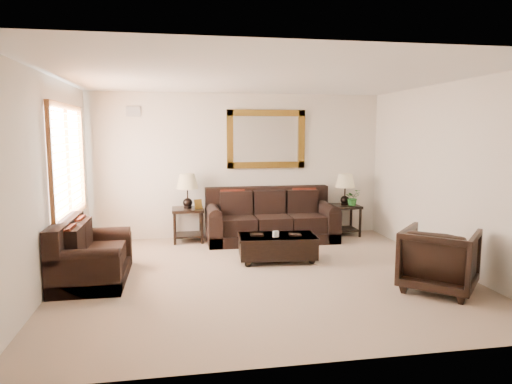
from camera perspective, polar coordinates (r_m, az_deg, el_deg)
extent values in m
cube|color=#8A715F|center=(6.48, 0.87, -10.31)|extent=(5.50, 5.00, 0.01)
cube|color=white|center=(6.21, 0.92, 14.15)|extent=(5.50, 5.00, 0.01)
cube|color=beige|center=(8.66, -2.20, 3.31)|extent=(5.50, 0.01, 2.70)
cube|color=beige|center=(3.79, 7.98, -2.13)|extent=(5.50, 0.01, 2.70)
cube|color=beige|center=(6.30, -24.51, 1.07)|extent=(0.01, 5.00, 2.70)
cube|color=beige|center=(7.23, 22.84, 1.91)|extent=(0.01, 5.00, 2.70)
cube|color=white|center=(7.15, -22.68, 3.46)|extent=(0.01, 1.80, 1.50)
cube|color=brown|center=(7.14, -22.73, 9.81)|extent=(0.06, 1.96, 0.08)
cube|color=brown|center=(7.23, -22.10, -2.78)|extent=(0.06, 1.96, 0.08)
cube|color=brown|center=(6.23, -24.26, 2.87)|extent=(0.06, 0.08, 1.50)
cube|color=brown|center=(8.06, -20.98, 3.93)|extent=(0.06, 0.08, 1.50)
cube|color=brown|center=(7.14, -22.41, 3.47)|extent=(0.05, 0.05, 1.50)
cube|color=#523110|center=(8.69, 1.28, 6.62)|extent=(1.50, 0.06, 1.10)
cube|color=white|center=(8.71, 1.26, 6.63)|extent=(1.26, 0.01, 0.86)
cube|color=#999999|center=(8.58, -15.08, 9.70)|extent=(0.25, 0.02, 0.18)
cube|color=black|center=(8.42, 1.90, -5.45)|extent=(2.34, 1.01, 0.19)
cube|color=black|center=(8.68, 1.39, -0.88)|extent=(2.34, 0.23, 0.48)
cube|color=black|center=(8.25, -2.33, -4.03)|extent=(0.60, 0.83, 0.29)
cube|color=black|center=(8.35, 1.93, -3.88)|extent=(0.60, 0.83, 0.29)
cube|color=black|center=(8.50, 6.07, -3.72)|extent=(0.60, 0.83, 0.29)
cube|color=black|center=(8.23, -5.32, -4.45)|extent=(0.23, 1.01, 0.56)
cylinder|color=black|center=(8.18, -5.34, -2.51)|extent=(0.23, 0.99, 0.23)
cube|color=black|center=(8.65, 8.76, -3.92)|extent=(0.23, 1.01, 0.56)
cylinder|color=black|center=(8.60, 8.80, -2.08)|extent=(0.23, 0.99, 0.23)
cube|color=#621B0C|center=(8.38, -2.92, -1.22)|extent=(0.45, 0.20, 0.46)
cube|color=#621B0C|center=(8.65, 6.08, -0.98)|extent=(0.45, 0.20, 0.46)
cube|color=black|center=(6.61, -19.63, -9.64)|extent=(0.88, 1.48, 0.17)
cube|color=black|center=(6.54, -22.76, -5.07)|extent=(0.20, 1.48, 0.42)
cube|color=black|center=(6.30, -19.96, -8.53)|extent=(0.72, 0.51, 0.25)
cube|color=black|center=(6.80, -19.18, -7.31)|extent=(0.72, 0.51, 0.25)
cube|color=black|center=(5.96, -20.74, -9.92)|extent=(0.88, 0.20, 0.49)
cylinder|color=black|center=(5.90, -20.85, -7.65)|extent=(0.86, 0.20, 0.20)
cube|color=black|center=(7.17, -18.84, -6.92)|extent=(0.88, 0.20, 0.49)
cylinder|color=black|center=(7.12, -18.92, -5.01)|extent=(0.86, 0.20, 0.20)
cube|color=#621B0C|center=(6.21, -21.86, -5.72)|extent=(0.17, 0.39, 0.40)
cube|color=#621B0C|center=(6.81, -20.77, -4.54)|extent=(0.17, 0.39, 0.40)
cube|color=black|center=(8.36, -8.52, -2.19)|extent=(0.56, 0.56, 0.05)
cube|color=black|center=(8.45, -8.46, -5.30)|extent=(0.48, 0.48, 0.03)
cylinder|color=black|center=(8.18, -10.13, -4.63)|extent=(0.05, 0.05, 0.56)
cylinder|color=black|center=(8.19, -6.75, -4.55)|extent=(0.05, 0.05, 0.56)
cylinder|color=black|center=(8.65, -10.12, -3.97)|extent=(0.05, 0.05, 0.56)
cylinder|color=black|center=(8.66, -6.93, -3.89)|extent=(0.05, 0.05, 0.56)
sphere|color=black|center=(8.34, -8.54, -1.33)|extent=(0.17, 0.17, 0.17)
cylinder|color=black|center=(8.31, -8.56, -0.07)|extent=(0.02, 0.02, 0.37)
cone|color=#CBB987|center=(8.29, -8.59, 1.33)|extent=(0.39, 0.39, 0.27)
cube|color=#523110|center=(8.24, -7.24, -1.51)|extent=(0.15, 0.10, 0.17)
cube|color=black|center=(8.95, 11.01, -1.76)|extent=(0.54, 0.54, 0.05)
cube|color=black|center=(9.03, 10.94, -4.55)|extent=(0.46, 0.46, 0.03)
cylinder|color=black|center=(8.71, 10.08, -3.96)|extent=(0.05, 0.05, 0.54)
cylinder|color=black|center=(8.88, 12.89, -3.82)|extent=(0.05, 0.05, 0.54)
cylinder|color=black|center=(9.14, 9.10, -3.40)|extent=(0.05, 0.05, 0.54)
cylinder|color=black|center=(9.29, 11.79, -3.28)|extent=(0.05, 0.05, 0.54)
sphere|color=black|center=(8.93, 11.03, -0.98)|extent=(0.17, 0.17, 0.17)
cylinder|color=black|center=(8.91, 11.06, 0.14)|extent=(0.02, 0.02, 0.35)
cone|color=#CBB987|center=(8.89, 11.09, 1.40)|extent=(0.37, 0.37, 0.26)
sphere|color=black|center=(6.84, -0.99, -8.96)|extent=(0.11, 0.11, 0.11)
sphere|color=black|center=(7.05, 7.02, -8.51)|extent=(0.11, 0.11, 0.11)
sphere|color=black|center=(7.27, -1.55, -7.97)|extent=(0.11, 0.11, 0.11)
sphere|color=black|center=(7.47, 6.02, -7.59)|extent=(0.11, 0.11, 0.11)
cube|color=black|center=(7.09, 2.68, -6.73)|extent=(1.21, 0.72, 0.33)
cube|color=black|center=(7.06, 2.69, -5.58)|extent=(1.23, 0.73, 0.04)
cube|color=black|center=(7.03, 0.11, -5.36)|extent=(0.21, 0.15, 0.03)
cube|color=black|center=(7.07, 4.90, -5.34)|extent=(0.19, 0.14, 0.02)
cube|color=white|center=(6.95, 2.49, -5.26)|extent=(0.09, 0.07, 0.09)
imported|color=black|center=(6.20, 21.93, -7.48)|extent=(1.16, 1.16, 0.87)
imported|color=#1E541D|center=(8.88, 11.97, -0.90)|extent=(0.37, 0.39, 0.24)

